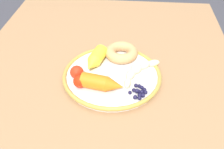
% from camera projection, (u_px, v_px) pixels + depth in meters
% --- Properties ---
extents(dining_table, '(1.12, 0.83, 0.75)m').
position_uv_depth(dining_table, '(103.00, 101.00, 0.83)').
color(dining_table, '#98714D').
rests_on(dining_table, ground_plane).
extents(plate, '(0.29, 0.29, 0.02)m').
position_uv_depth(plate, '(112.00, 75.00, 0.77)').
color(plate, silver).
rests_on(plate, dining_table).
extents(banana, '(0.13, 0.11, 0.03)m').
position_uv_depth(banana, '(138.00, 70.00, 0.77)').
color(banana, beige).
rests_on(banana, plate).
extents(carrot_orange, '(0.06, 0.12, 0.04)m').
position_uv_depth(carrot_orange, '(103.00, 83.00, 0.71)').
color(carrot_orange, orange).
rests_on(carrot_orange, plate).
extents(carrot_yellow, '(0.11, 0.07, 0.04)m').
position_uv_depth(carrot_yellow, '(95.00, 59.00, 0.79)').
color(carrot_yellow, yellow).
rests_on(carrot_yellow, plate).
extents(donut, '(0.11, 0.11, 0.03)m').
position_uv_depth(donut, '(121.00, 52.00, 0.83)').
color(donut, tan).
rests_on(donut, plate).
extents(blueberry_pile, '(0.06, 0.05, 0.02)m').
position_uv_depth(blueberry_pile, '(139.00, 92.00, 0.70)').
color(blueberry_pile, '#191638').
rests_on(blueberry_pile, plate).
extents(tomato_near, '(0.04, 0.04, 0.04)m').
position_uv_depth(tomato_near, '(80.00, 81.00, 0.72)').
color(tomato_near, red).
rests_on(tomato_near, plate).
extents(tomato_mid, '(0.04, 0.04, 0.04)m').
position_uv_depth(tomato_mid, '(77.00, 72.00, 0.75)').
color(tomato_mid, red).
rests_on(tomato_mid, plate).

